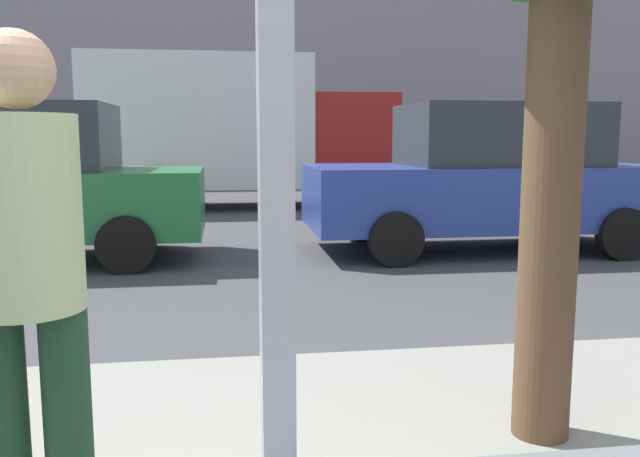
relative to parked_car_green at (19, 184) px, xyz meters
The scene contains 6 objects.
ground_plane 2.74m from the parked_car_green, 16.36° to the left, with size 60.00×60.00×0.00m, color #424244.
building_facade_far 13.29m from the parked_car_green, 79.11° to the left, with size 28.00×1.20×6.33m, color gray.
parked_car_green is the anchor object (origin of this frame).
parked_car_blue 5.80m from the parked_car_green, ahead, with size 4.56×2.06×1.90m.
box_truck 6.35m from the parked_car_green, 65.37° to the left, with size 6.24×2.44×3.08m.
pedestrian 6.49m from the parked_car_green, 73.57° to the right, with size 0.32×0.32×1.63m.
Camera 1 is at (-0.08, -0.89, 1.49)m, focal length 36.86 mm.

